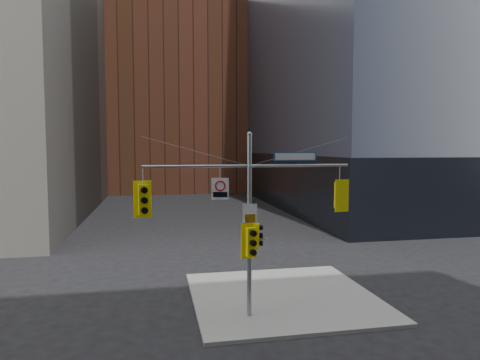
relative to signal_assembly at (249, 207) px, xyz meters
name	(u,v)px	position (x,y,z in m)	size (l,w,h in m)	color
ground	(262,342)	(0.00, -1.99, -4.42)	(160.00, 160.00, 0.00)	black
sidewalk_corner	(283,297)	(2.00, 2.01, -4.34)	(8.00, 8.00, 0.15)	gray
podium_ne	(423,179)	(28.00, 30.01, -1.42)	(36.40, 36.40, 6.00)	black
brick_midrise	(176,104)	(0.00, 56.01, 9.58)	(26.00, 20.00, 28.00)	brown
signal_assembly	(249,207)	(0.00, 0.00, 0.00)	(8.00, 0.80, 7.30)	gray
traffic_light_west_arm	(143,200)	(-3.96, 0.01, 0.38)	(0.65, 0.58, 1.37)	#FFEA0D
traffic_light_east_arm	(339,195)	(3.68, 0.00, 0.38)	(0.61, 0.54, 1.29)	#FFEA0D
traffic_light_pole_side	(257,235)	(0.32, 0.00, -1.11)	(0.40, 0.34, 0.93)	#FFEA0D
traffic_light_pole_front	(251,242)	(0.00, -0.27, -1.29)	(0.64, 0.58, 1.35)	#FFEA0D
street_sign_blade	(295,157)	(1.82, 0.00, 1.93)	(1.74, 0.11, 0.34)	#0F4391
regulatory_sign_arm	(220,188)	(-1.14, -0.02, 0.76)	(0.65, 0.13, 0.82)	silver
regulatory_sign_pole	(250,214)	(0.00, -0.11, -0.24)	(0.55, 0.05, 0.72)	silver
street_blade_ew	(261,239)	(0.45, 0.01, -1.27)	(0.68, 0.05, 0.14)	silver
street_blade_ns	(247,249)	(0.00, 0.46, -1.73)	(0.09, 0.76, 0.15)	#145926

